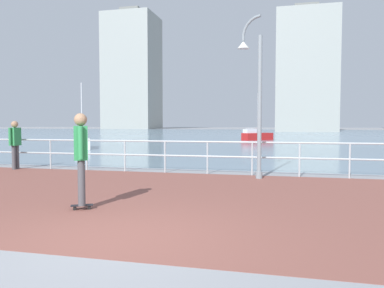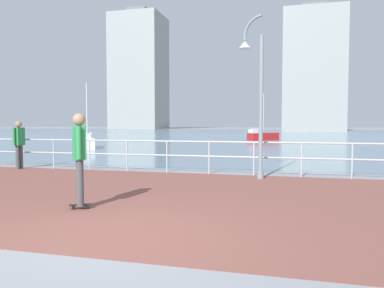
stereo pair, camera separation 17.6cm
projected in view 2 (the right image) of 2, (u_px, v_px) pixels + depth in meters
ground at (267, 137)px, 43.80m from camera, size 220.00×220.00×0.00m
brick_paving at (173, 197)px, 8.13m from camera, size 28.00×7.60×0.01m
harbor_water at (272, 134)px, 55.31m from camera, size 180.00×88.00×0.00m
waterfront_railing at (209, 151)px, 11.76m from camera, size 25.25×0.06×1.05m
lamppost at (256, 89)px, 10.78m from camera, size 0.78×0.49×4.70m
skateboarder at (79, 152)px, 6.91m from camera, size 0.40×0.53×1.78m
bystander at (19, 141)px, 13.10m from camera, size 0.26×0.55×1.68m
sailboat_navy at (87, 142)px, 24.08m from camera, size 2.27×3.04×4.17m
sailboat_gray at (262, 136)px, 35.75m from camera, size 2.97×2.94×4.48m
tower_beige at (312, 74)px, 77.10m from camera, size 11.58×17.93×25.37m
tower_slate at (139, 72)px, 113.33m from camera, size 14.79×13.49×35.92m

